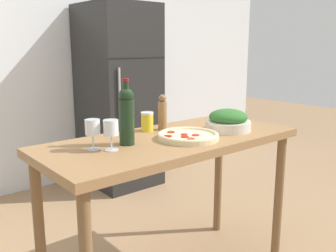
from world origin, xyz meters
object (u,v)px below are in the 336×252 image
object	(u,v)px
salt_canister	(147,121)
refrigerator	(118,97)
homemade_pizza	(188,136)
wine_glass_far	(93,129)
salad_bowl	(228,121)
wine_bottle	(126,115)
pepper_mill	(162,113)
wine_glass_near	(111,129)

from	to	relation	value
salt_canister	refrigerator	bearing A→B (deg)	63.98
homemade_pizza	salt_canister	xyz separation A→B (m)	(-0.05, 0.31, 0.04)
wine_glass_far	homemade_pizza	distance (m)	0.53
refrigerator	wine_glass_far	bearing A→B (deg)	-125.86
refrigerator	homemade_pizza	distance (m)	1.85
homemade_pizza	salad_bowl	bearing A→B (deg)	0.44
salt_canister	salad_bowl	bearing A→B (deg)	-38.29
wine_bottle	homemade_pizza	size ratio (longest dim) A/B	1.02
wine_glass_far	pepper_mill	size ratio (longest dim) A/B	0.70
salad_bowl	homemade_pizza	world-z (taller)	salad_bowl
pepper_mill	refrigerator	bearing A→B (deg)	67.43
wine_bottle	refrigerator	bearing A→B (deg)	59.09
wine_bottle	wine_glass_near	bearing A→B (deg)	-159.33
refrigerator	pepper_mill	bearing A→B (deg)	-112.57
wine_bottle	salad_bowl	xyz separation A→B (m)	(0.65, -0.12, -0.10)
homemade_pizza	wine_glass_near	bearing A→B (deg)	170.64
wine_bottle	salad_bowl	size ratio (longest dim) A/B	1.26
wine_bottle	pepper_mill	size ratio (longest dim) A/B	1.57
salt_canister	pepper_mill	bearing A→B (deg)	-21.98
wine_glass_near	wine_glass_far	world-z (taller)	same
wine_bottle	wine_glass_far	xyz separation A→B (m)	(-0.19, 0.02, -0.05)
wine_bottle	wine_glass_far	size ratio (longest dim) A/B	2.25
refrigerator	salad_bowl	world-z (taller)	refrigerator
wine_glass_far	pepper_mill	bearing A→B (deg)	13.38
wine_glass_near	pepper_mill	size ratio (longest dim) A/B	0.70
pepper_mill	salad_bowl	distance (m)	0.40
refrigerator	homemade_pizza	world-z (taller)	refrigerator
wine_glass_near	salt_canister	size ratio (longest dim) A/B	1.32
pepper_mill	salt_canister	distance (m)	0.11
refrigerator	salt_canister	world-z (taller)	refrigerator
wine_glass_near	wine_glass_far	size ratio (longest dim) A/B	1.00
wine_bottle	salt_canister	distance (m)	0.34
refrigerator	wine_bottle	world-z (taller)	refrigerator
wine_glass_far	salt_canister	size ratio (longest dim) A/B	1.32
wine_bottle	salad_bowl	distance (m)	0.67
salad_bowl	pepper_mill	bearing A→B (deg)	137.84
wine_glass_near	homemade_pizza	world-z (taller)	wine_glass_near
refrigerator	wine_glass_near	xyz separation A→B (m)	(-1.09, -1.66, 0.10)
wine_bottle	homemade_pizza	world-z (taller)	wine_bottle
wine_bottle	salad_bowl	bearing A→B (deg)	-10.12
wine_bottle	pepper_mill	xyz separation A→B (m)	(0.36, 0.15, -0.05)
wine_glass_far	salad_bowl	size ratio (longest dim) A/B	0.56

